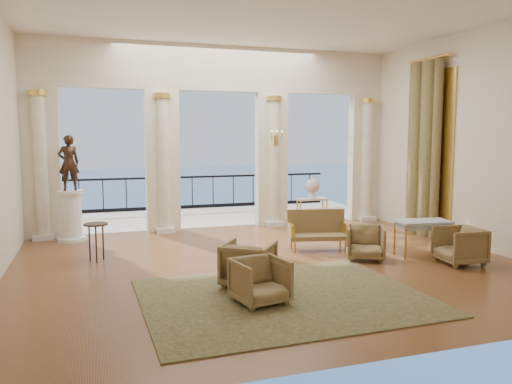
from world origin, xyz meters
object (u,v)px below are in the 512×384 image
object	(u,v)px
armchair_d	(249,262)
settee	(317,230)
armchair_a	(260,279)
armchair_b	(365,241)
pedestal	(71,217)
console_table	(312,203)
statue	(69,163)
side_table	(96,229)
game_table	(423,224)
armchair_c	(460,244)

from	to	relation	value
armchair_d	settee	xyz separation A→B (m)	(2.10, 1.99, 0.02)
armchair_a	armchair_d	size ratio (longest dim) A/B	0.91
armchair_b	settee	xyz separation A→B (m)	(-0.48, 1.10, 0.05)
armchair_b	pedestal	distance (m)	6.35
armchair_b	pedestal	size ratio (longest dim) A/B	0.62
armchair_b	console_table	size ratio (longest dim) A/B	0.88
armchair_a	console_table	world-z (taller)	console_table
statue	console_table	xyz separation A→B (m)	(5.70, -0.23, -1.10)
settee	side_table	distance (m)	4.35
armchair_b	side_table	xyz separation A→B (m)	(-4.81, 1.44, 0.26)
game_table	side_table	distance (m)	6.19
game_table	side_table	world-z (taller)	side_table
game_table	statue	size ratio (longest dim) A/B	0.90
armchair_c	armchair_d	distance (m)	4.03
armchair_d	game_table	xyz separation A→B (m)	(3.76, 0.78, 0.24)
armchair_b	console_table	world-z (taller)	console_table
game_table	pedestal	distance (m)	7.42
console_table	side_table	size ratio (longest dim) A/B	1.13
armchair_d	pedestal	xyz separation A→B (m)	(-2.74, 4.36, 0.16)
statue	armchair_d	bearing A→B (deg)	111.84
armchair_b	game_table	distance (m)	1.22
pedestal	side_table	bearing A→B (deg)	-76.03
armchair_c	armchair_b	bearing A→B (deg)	-114.60
armchair_d	settee	size ratio (longest dim) A/B	0.59
armchair_c	side_table	bearing A→B (deg)	-104.63
armchair_d	side_table	world-z (taller)	armchair_d
armchair_a	armchair_b	distance (m)	3.18
armchair_b	armchair_d	size ratio (longest dim) A/B	0.92
game_table	statue	world-z (taller)	statue
armchair_b	pedestal	bearing A→B (deg)	173.76
pedestal	console_table	bearing A→B (deg)	-2.26
armchair_c	settee	world-z (taller)	settee
pedestal	statue	size ratio (longest dim) A/B	0.94
statue	game_table	bearing A→B (deg)	140.87
armchair_c	console_table	xyz separation A→B (m)	(-1.07, 4.08, 0.26)
side_table	game_table	bearing A→B (deg)	-14.51
armchair_c	side_table	xyz separation A→B (m)	(-6.26, 2.27, 0.24)
armchair_c	game_table	size ratio (longest dim) A/B	0.69
armchair_b	pedestal	world-z (taller)	pedestal
armchair_a	settee	xyz separation A→B (m)	(2.19, 2.82, 0.05)
armchair_c	statue	xyz separation A→B (m)	(-6.77, 4.30, 1.36)
game_table	console_table	xyz separation A→B (m)	(-0.80, 3.36, 0.00)
armchair_a	armchair_c	size ratio (longest dim) A/B	0.94
armchair_a	settee	distance (m)	3.58
armchair_c	statue	bearing A→B (deg)	-117.15
game_table	side_table	xyz separation A→B (m)	(-5.99, 1.55, -0.01)
armchair_c	game_table	xyz separation A→B (m)	(-0.27, 0.72, 0.25)
statue	armchair_b	bearing A→B (deg)	136.61
armchair_d	armchair_b	bearing A→B (deg)	-125.70
armchair_a	game_table	size ratio (longest dim) A/B	0.65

